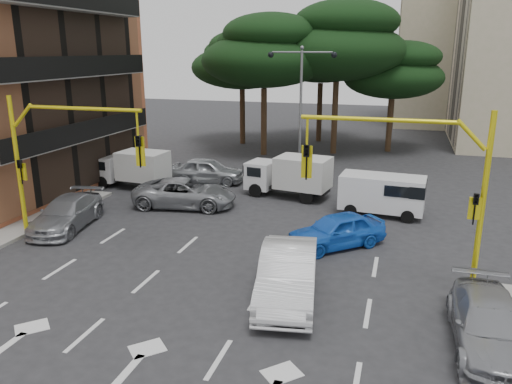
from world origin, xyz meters
TOP-DOWN VIEW (x-y plane):
  - ground at (0.00, 0.00)m, footprint 120.00×120.00m
  - median_strip at (0.00, 16.00)m, footprint 1.40×6.00m
  - apartment_beige_far at (12.95, 44.00)m, footprint 16.20×12.15m
  - pine_left_near at (-3.94, 21.96)m, footprint 9.15×9.15m
  - pine_center at (1.06, 23.96)m, footprint 9.98×9.98m
  - pine_left_far at (-6.94, 25.96)m, footprint 8.32×8.32m
  - pine_right at (5.06, 25.96)m, footprint 7.49×7.49m
  - pine_back at (-0.94, 28.96)m, footprint 9.15×9.15m
  - signal_mast_right at (6.80, 1.99)m, footprint 5.79×0.37m
  - signal_mast_left at (-6.80, 1.99)m, footprint 5.79×0.37m
  - street_lamp_center at (0.00, 16.00)m, footprint 4.16×0.36m
  - car_white_hatch at (2.93, 0.28)m, footprint 2.52×5.22m
  - car_blue_compact at (3.84, 5.05)m, footprint 4.12×3.94m
  - car_silver_wagon at (-8.00, 3.85)m, footprint 2.67×4.93m
  - car_silver_cross_a at (-4.26, 8.24)m, footprint 5.43×3.14m
  - car_silver_cross_b at (-4.95, 13.00)m, footprint 4.51×2.19m
  - car_silver_parked at (8.70, -0.97)m, footprint 1.98×4.68m
  - van_white at (5.34, 9.80)m, footprint 4.05×2.07m
  - box_truck_a at (-8.72, 10.75)m, footprint 4.52×2.18m
  - box_truck_b at (0.35, 11.50)m, footprint 4.83×2.64m

SIDE VIEW (x-z plane):
  - ground at x=0.00m, z-range 0.00..0.00m
  - median_strip at x=0.00m, z-range 0.00..0.15m
  - car_silver_parked at x=8.70m, z-range 0.00..1.35m
  - car_silver_wagon at x=-8.00m, z-range 0.00..1.36m
  - car_blue_compact at x=3.84m, z-range 0.00..1.39m
  - car_silver_cross_a at x=-4.26m, z-range 0.00..1.42m
  - car_silver_cross_b at x=-4.95m, z-range 0.00..1.48m
  - car_white_hatch at x=2.93m, z-range 0.00..1.65m
  - van_white at x=5.34m, z-range 0.00..1.96m
  - box_truck_a at x=-8.72m, z-range 0.00..2.16m
  - box_truck_b at x=0.35m, z-range 0.00..2.25m
  - signal_mast_right at x=6.80m, z-range 0.88..6.88m
  - signal_mast_left at x=-6.80m, z-range 0.88..6.88m
  - street_lamp_center at x=0.00m, z-range 1.54..9.31m
  - pine_right at x=5.06m, z-range 2.03..10.40m
  - pine_left_far at x=-6.94m, z-range 2.26..11.56m
  - pine_left_near at x=-3.94m, z-range 2.49..12.72m
  - pine_back at x=-0.94m, z-range 2.49..12.72m
  - pine_center at x=1.06m, z-range 2.72..13.88m
  - apartment_beige_far at x=12.95m, z-range 0.00..16.70m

